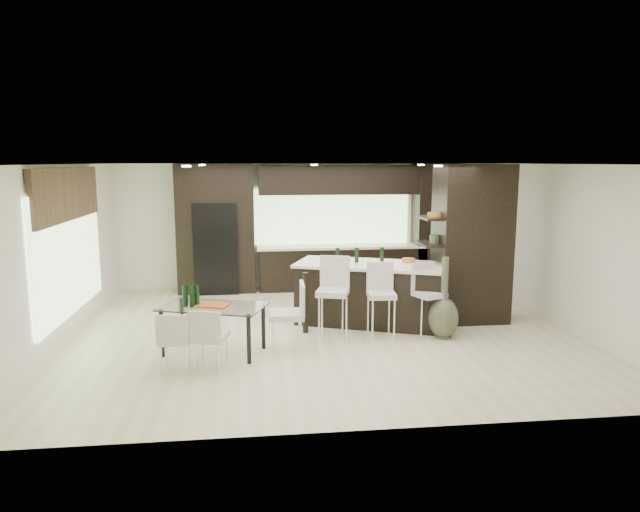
{
  "coord_description": "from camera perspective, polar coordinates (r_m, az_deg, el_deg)",
  "views": [
    {
      "loc": [
        -1.13,
        -8.91,
        2.74
      ],
      "look_at": [
        0.0,
        0.6,
        1.15
      ],
      "focal_mm": 32.0,
      "sensor_mm": 36.0,
      "label": 1
    }
  ],
  "objects": [
    {
      "name": "bench",
      "position": [
        10.86,
        6.62,
        -3.99
      ],
      "size": [
        1.29,
        0.82,
        0.46
      ],
      "primitive_type": "cube",
      "rotation": [
        0.0,
        0.0,
        0.32
      ],
      "color": "black",
      "rests_on": "ground"
    },
    {
      "name": "floor_vase",
      "position": [
        9.11,
        12.31,
        -4.1
      ],
      "size": [
        0.58,
        0.58,
        1.29
      ],
      "primitive_type": null,
      "rotation": [
        0.0,
        0.0,
        -0.27
      ],
      "color": "#495039",
      "rests_on": "ground"
    },
    {
      "name": "back_wall",
      "position": [
        12.54,
        -1.56,
        3.06
      ],
      "size": [
        8.0,
        0.02,
        2.7
      ],
      "primitive_type": "cube",
      "color": "white",
      "rests_on": "ground"
    },
    {
      "name": "back_cabinetry",
      "position": [
        12.27,
        0.91,
        2.92
      ],
      "size": [
        6.8,
        0.68,
        2.7
      ],
      "primitive_type": "cube",
      "color": "black",
      "rests_on": "ground"
    },
    {
      "name": "ground",
      "position": [
        9.39,
        0.43,
        -7.54
      ],
      "size": [
        8.0,
        8.0,
        0.0
      ],
      "primitive_type": "plane",
      "color": "beige",
      "rests_on": "ground"
    },
    {
      "name": "chair_end",
      "position": [
        8.39,
        -3.35,
        -6.35
      ],
      "size": [
        0.52,
        0.52,
        0.93
      ],
      "primitive_type": "cube",
      "rotation": [
        0.0,
        0.0,
        1.53
      ],
      "color": "beige",
      "rests_on": "ground"
    },
    {
      "name": "chair_far",
      "position": [
        7.81,
        -14.27,
        -8.5
      ],
      "size": [
        0.43,
        0.43,
        0.75
      ],
      "primitive_type": "cube",
      "rotation": [
        0.0,
        0.0,
        -0.05
      ],
      "color": "beige",
      "rests_on": "ground"
    },
    {
      "name": "refrigerator",
      "position": [
        12.19,
        -10.32,
        0.83
      ],
      "size": [
        0.9,
        0.68,
        1.9
      ],
      "primitive_type": "cube",
      "color": "black",
      "rests_on": "ground"
    },
    {
      "name": "dining_table",
      "position": [
        8.43,
        -10.58,
        -7.23
      ],
      "size": [
        1.63,
        1.24,
        0.7
      ],
      "primitive_type": "cube",
      "rotation": [
        0.0,
        0.0,
        -0.33
      ],
      "color": "white",
      "rests_on": "ground"
    },
    {
      "name": "chair_near",
      "position": [
        7.75,
        -10.93,
        -8.38
      ],
      "size": [
        0.52,
        0.52,
        0.79
      ],
      "primitive_type": "cube",
      "rotation": [
        0.0,
        0.0,
        -0.26
      ],
      "color": "beige",
      "rests_on": "ground"
    },
    {
      "name": "window_left",
      "position": [
        9.65,
        -23.75,
        0.33
      ],
      "size": [
        0.04,
        3.2,
        1.9
      ],
      "primitive_type": "cube",
      "color": "#B2D199",
      "rests_on": "left_wall"
    },
    {
      "name": "stone_accent",
      "position": [
        9.55,
        -23.94,
        5.67
      ],
      "size": [
        0.08,
        3.0,
        0.8
      ],
      "primitive_type": "cube",
      "color": "brown",
      "rests_on": "left_wall"
    },
    {
      "name": "window_back",
      "position": [
        12.55,
        1.19,
        3.98
      ],
      "size": [
        3.4,
        0.04,
        1.2
      ],
      "primitive_type": "cube",
      "color": "#B2D199",
      "rests_on": "back_wall"
    },
    {
      "name": "stool_mid",
      "position": [
        8.98,
        6.14,
        -5.22
      ],
      "size": [
        0.45,
        0.45,
        0.95
      ],
      "primitive_type": "cube",
      "rotation": [
        0.0,
        0.0,
        -0.08
      ],
      "color": "beige",
      "rests_on": "ground"
    },
    {
      "name": "stool_right",
      "position": [
        9.19,
        10.84,
        -5.06
      ],
      "size": [
        0.54,
        0.54,
        0.94
      ],
      "primitive_type": "cube",
      "rotation": [
        0.0,
        0.0,
        0.38
      ],
      "color": "beige",
      "rests_on": "ground"
    },
    {
      "name": "ceiling",
      "position": [
        8.99,
        0.46,
        9.17
      ],
      "size": [
        8.0,
        7.0,
        0.02
      ],
      "primitive_type": "cube",
      "color": "white",
      "rests_on": "ground"
    },
    {
      "name": "partition_column",
      "position": [
        10.13,
        14.91,
        1.22
      ],
      "size": [
        1.2,
        0.8,
        2.7
      ],
      "primitive_type": "cube",
      "color": "black",
      "rests_on": "ground"
    },
    {
      "name": "kitchen_island",
      "position": [
        9.78,
        5.04,
        -3.72
      ],
      "size": [
        2.73,
        1.92,
        1.05
      ],
      "primitive_type": "cube",
      "rotation": [
        0.0,
        0.0,
        -0.38
      ],
      "color": "black",
      "rests_on": "ground"
    },
    {
      "name": "stool_left",
      "position": [
        8.82,
        1.26,
        -5.14
      ],
      "size": [
        0.58,
        0.58,
        1.05
      ],
      "primitive_type": "cube",
      "rotation": [
        0.0,
        0.0,
        -0.3
      ],
      "color": "beige",
      "rests_on": "ground"
    },
    {
      "name": "right_wall",
      "position": [
        10.38,
        22.93,
        0.98
      ],
      "size": [
        0.02,
        7.0,
        2.7
      ],
      "primitive_type": "cube",
      "color": "white",
      "rests_on": "ground"
    },
    {
      "name": "ceiling_spots",
      "position": [
        9.23,
        0.26,
        9.05
      ],
      "size": [
        4.0,
        3.0,
        0.02
      ],
      "primitive_type": "cube",
      "color": "white",
      "rests_on": "ceiling"
    },
    {
      "name": "left_wall",
      "position": [
        9.47,
        -24.33,
        0.14
      ],
      "size": [
        0.02,
        7.0,
        2.7
      ],
      "primitive_type": "cube",
      "color": "white",
      "rests_on": "ground"
    }
  ]
}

